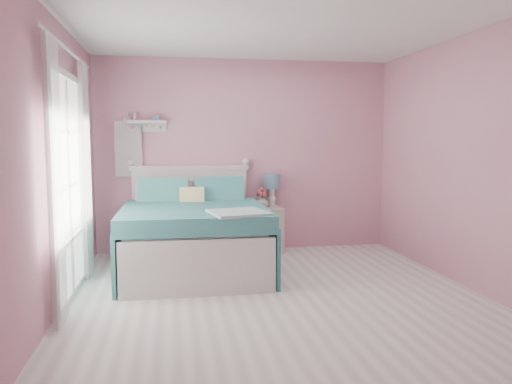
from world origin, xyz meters
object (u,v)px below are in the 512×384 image
object	(u,v)px
nightstand	(266,230)
vase	(262,201)
table_lamp	(272,184)
teacup	(262,206)
bed	(194,236)

from	to	relation	value
nightstand	vase	xyz separation A→B (m)	(-0.06, -0.01, 0.39)
nightstand	table_lamp	world-z (taller)	table_lamp
teacup	bed	bearing A→B (deg)	-144.64
vase	teacup	xyz separation A→B (m)	(-0.02, -0.12, -0.05)
vase	table_lamp	bearing A→B (deg)	34.84
vase	teacup	size ratio (longest dim) A/B	1.91
nightstand	vase	distance (m)	0.39
bed	nightstand	xyz separation A→B (m)	(1.01, 0.79, -0.10)
table_lamp	vase	distance (m)	0.30
vase	bed	bearing A→B (deg)	-140.59
teacup	nightstand	bearing A→B (deg)	58.89
nightstand	table_lamp	bearing A→B (deg)	45.62
vase	teacup	bearing A→B (deg)	-98.96
nightstand	table_lamp	size ratio (longest dim) A/B	1.33
nightstand	vase	bearing A→B (deg)	-169.78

